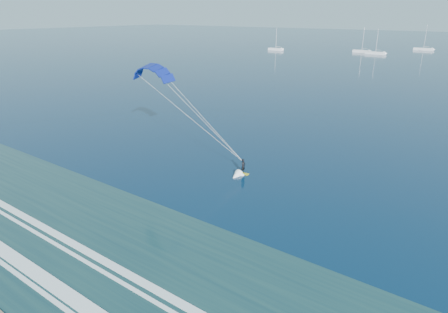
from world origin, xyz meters
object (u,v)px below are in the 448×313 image
kitesurfer_rig (195,113)px  sailboat_2 (423,49)px  sailboat_0 (276,49)px  sailboat_1 (362,51)px  sailboat_8 (376,53)px

kitesurfer_rig → sailboat_2: size_ratio=1.24×
sailboat_0 → sailboat_1: sailboat_1 is taller
sailboat_2 → sailboat_8: sailboat_2 is taller
sailboat_0 → kitesurfer_rig: bearing=-63.6°
sailboat_0 → sailboat_8: sailboat_8 is taller
sailboat_0 → sailboat_1: size_ratio=0.93×
sailboat_1 → sailboat_2: 36.93m
kitesurfer_rig → sailboat_0: size_ratio=1.43×
sailboat_0 → sailboat_2: 74.71m
kitesurfer_rig → sailboat_1: bearing=102.0°
sailboat_0 → sailboat_1: 41.24m
kitesurfer_rig → sailboat_2: bearing=94.0°
kitesurfer_rig → sailboat_2: kitesurfer_rig is taller
sailboat_0 → sailboat_1: bearing=21.0°
sailboat_2 → sailboat_8: size_ratio=1.09×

